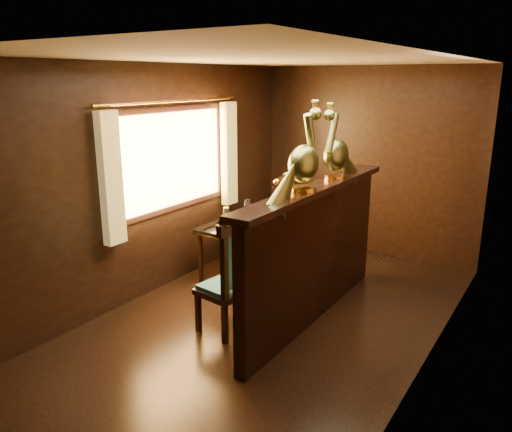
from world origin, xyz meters
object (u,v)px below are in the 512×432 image
Objects in this scene: dining_table at (244,227)px; chair_left at (232,272)px; chair_right at (274,233)px; peacock_left at (304,147)px; peacock_right at (337,141)px.

dining_table is 1.47m from chair_left.
chair_right is 1.70× the size of peacock_left.
dining_table is 1.51× the size of peacock_right.
dining_table is 0.65m from chair_right.
peacock_right reaches higher than chair_left.
chair_right reaches higher than dining_table.
chair_left is 0.89× the size of chair_right.
peacock_left is (1.22, -0.84, 1.15)m from dining_table.
chair_right is 1.22m from peacock_right.
peacock_left is (0.64, -0.57, 1.05)m from chair_right.
peacock_right reaches higher than chair_right.
chair_left is at bearing -96.40° from chair_right.
peacock_right is at bearing 90.00° from peacock_left.
dining_table is at bearing 172.85° from peacock_right.
peacock_left is at bearing -35.56° from dining_table.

